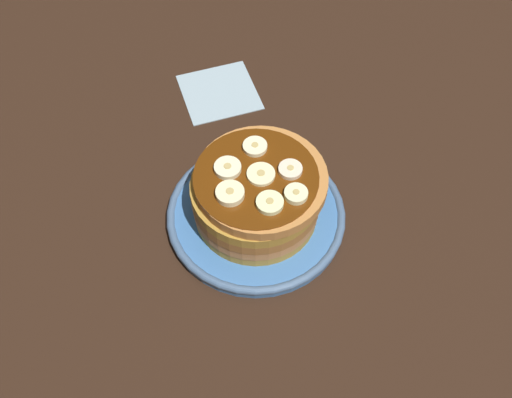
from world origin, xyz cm
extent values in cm
cube|color=black|center=(0.00, 0.00, -1.50)|extent=(140.00, 140.00, 3.00)
cylinder|color=#3F72B2|center=(0.00, 0.00, 0.78)|extent=(22.51, 22.51, 1.55)
torus|color=#496588|center=(0.00, 0.00, 1.32)|extent=(22.92, 22.92, 1.09)
cylinder|color=#B18435|center=(0.31, -0.16, 2.30)|extent=(15.60, 15.60, 1.50)
cylinder|color=#C47E46|center=(-0.01, 0.31, 3.80)|extent=(15.77, 15.77, 1.50)
cylinder|color=#A5662F|center=(-0.33, 0.44, 5.30)|extent=(15.90, 15.90, 1.50)
cylinder|color=#B08330|center=(-0.28, -0.48, 6.80)|extent=(15.89, 15.89, 1.50)
cylinder|color=#C37D3C|center=(-0.58, 0.35, 8.30)|extent=(15.90, 15.90, 1.50)
cylinder|color=#592B0A|center=(0.00, 0.00, 9.13)|extent=(14.85, 14.85, 0.16)
cylinder|color=#F8F1B5|center=(-0.58, -0.04, 9.36)|extent=(3.35, 3.35, 0.60)
cylinder|color=tan|center=(-0.58, -0.04, 9.70)|extent=(0.94, 0.94, 0.08)
cylinder|color=#F7F0C1|center=(-0.67, -4.21, 9.43)|extent=(2.97, 2.97, 0.74)
cylinder|color=tan|center=(-0.67, -4.21, 9.84)|extent=(0.83, 0.83, 0.08)
cylinder|color=#EEF4B2|center=(-0.78, 4.21, 9.46)|extent=(3.15, 3.15, 0.81)
cylinder|color=tan|center=(-0.78, 4.21, 9.91)|extent=(0.88, 0.88, 0.08)
cylinder|color=#F6E2C1|center=(-4.10, 0.20, 9.42)|extent=(2.85, 2.85, 0.74)
cylinder|color=tan|center=(-4.10, 0.20, 9.83)|extent=(0.80, 0.80, 0.08)
cylinder|color=#F0F2BA|center=(-3.94, 3.60, 9.50)|extent=(2.74, 2.74, 0.89)
cylinder|color=tan|center=(-3.94, 3.60, 9.98)|extent=(0.77, 0.77, 0.08)
cylinder|color=#FBEFB8|center=(3.41, 2.16, 9.55)|extent=(3.32, 3.32, 0.99)
cylinder|color=tan|center=(3.41, 2.16, 10.08)|extent=(0.93, 0.93, 0.08)
cylinder|color=#F5EFC1|center=(3.09, -1.57, 9.46)|extent=(3.22, 3.22, 0.82)
cylinder|color=tan|center=(3.09, -1.57, 9.91)|extent=(0.90, 0.90, 0.08)
cube|color=#99B2BF|center=(1.24, -23.68, 0.15)|extent=(12.35, 12.35, 0.30)
camera|label=1|loc=(7.47, 39.29, 62.08)|focal=39.86mm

